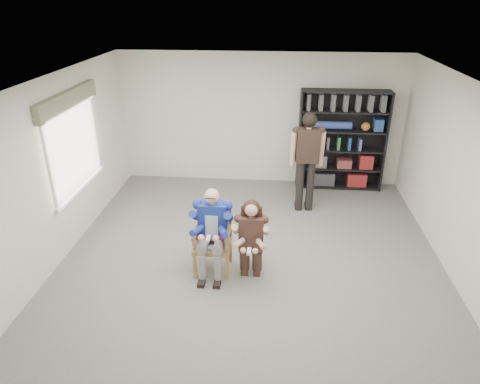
# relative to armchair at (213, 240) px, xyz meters

# --- Properties ---
(room_shell) EXTENTS (6.00, 7.00, 2.80)m
(room_shell) POSITION_rel_armchair_xyz_m (0.56, -0.00, 0.88)
(room_shell) COLOR white
(room_shell) RESTS_ON ground
(floor) EXTENTS (6.00, 7.00, 0.01)m
(floor) POSITION_rel_armchair_xyz_m (0.56, -0.00, -0.52)
(floor) COLOR slate
(floor) RESTS_ON ground
(window_left) EXTENTS (0.16, 2.00, 1.75)m
(window_left) POSITION_rel_armchair_xyz_m (-2.39, 1.00, 1.11)
(window_left) COLOR white
(window_left) RESTS_ON room_shell
(armchair) EXTENTS (0.61, 0.59, 1.04)m
(armchair) POSITION_rel_armchair_xyz_m (0.00, 0.00, 0.00)
(armchair) COLOR #966032
(armchair) RESTS_ON floor
(seated_man) EXTENTS (0.59, 0.82, 1.35)m
(seated_man) POSITION_rel_armchair_xyz_m (0.00, 0.00, 0.16)
(seated_man) COLOR navy
(seated_man) RESTS_ON floor
(kneeling_woman) EXTENTS (0.53, 0.84, 1.24)m
(kneeling_woman) POSITION_rel_armchair_xyz_m (0.58, -0.12, 0.10)
(kneeling_woman) COLOR #3A241B
(kneeling_woman) RESTS_ON floor
(bookshelf) EXTENTS (1.80, 0.38, 2.10)m
(bookshelf) POSITION_rel_armchair_xyz_m (2.26, 3.28, 0.53)
(bookshelf) COLOR black
(bookshelf) RESTS_ON floor
(standing_man) EXTENTS (0.62, 0.39, 1.93)m
(standing_man) POSITION_rel_armchair_xyz_m (1.48, 2.13, 0.44)
(standing_man) COLOR black
(standing_man) RESTS_ON floor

